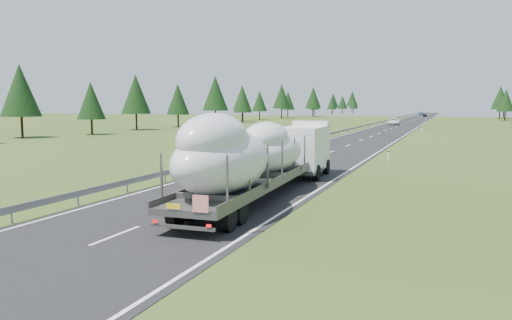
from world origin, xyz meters
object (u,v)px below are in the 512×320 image
at_px(distant_car_dark, 425,115).
at_px(boat_truck, 260,153).
at_px(distant_van, 394,122).
at_px(distant_car_blue, 421,113).
at_px(highway_sign, 426,122).

bearing_deg(distant_car_dark, boat_truck, -92.56).
xyz_separation_m(distant_van, distant_car_blue, (-1.36, 127.65, -0.10)).
bearing_deg(highway_sign, boat_truck, -93.97).
height_order(distant_car_dark, distant_car_blue, distant_car_blue).
xyz_separation_m(distant_car_dark, distant_car_blue, (-3.89, 39.79, 0.05)).
height_order(boat_truck, distant_van, boat_truck).
distance_m(distant_car_dark, distant_car_blue, 39.98).
height_order(highway_sign, distant_car_dark, highway_sign).
bearing_deg(boat_truck, distant_car_dark, 90.42).
xyz_separation_m(highway_sign, distant_car_blue, (-10.18, 156.51, -1.09)).
relative_size(distant_car_dark, distant_car_blue, 0.89).
distance_m(highway_sign, distant_car_blue, 156.84).
bearing_deg(distant_car_blue, distant_car_dark, -80.24).
height_order(distant_van, distant_car_dark, distant_van).
bearing_deg(distant_car_dark, distant_van, -94.64).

